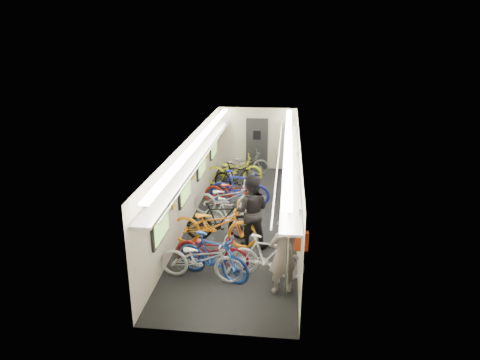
% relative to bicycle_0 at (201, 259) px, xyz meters
% --- Properties ---
extents(train_car_shell, '(10.00, 10.00, 10.00)m').
position_rel_bicycle_0_xyz_m(train_car_shell, '(0.22, 3.97, 1.17)').
color(train_car_shell, black).
rests_on(train_car_shell, ground).
extents(bicycle_0, '(1.93, 0.87, 0.98)m').
position_rel_bicycle_0_xyz_m(bicycle_0, '(0.00, 0.00, 0.00)').
color(bicycle_0, '#BCBBC1').
rests_on(bicycle_0, ground).
extents(bicycle_1, '(1.82, 1.11, 1.06)m').
position_rel_bicycle_0_xyz_m(bicycle_1, '(0.25, 0.06, 0.04)').
color(bicycle_1, navy).
rests_on(bicycle_1, ground).
extents(bicycle_2, '(1.84, 0.94, 0.92)m').
position_rel_bicycle_0_xyz_m(bicycle_2, '(0.15, 0.50, -0.03)').
color(bicycle_2, maroon).
rests_on(bicycle_2, ground).
extents(bicycle_3, '(1.81, 0.76, 1.06)m').
position_rel_bicycle_0_xyz_m(bicycle_3, '(0.12, 1.90, 0.04)').
color(bicycle_3, black).
rests_on(bicycle_3, ground).
extents(bicycle_4, '(2.24, 0.91, 1.16)m').
position_rel_bicycle_0_xyz_m(bicycle_4, '(0.01, 1.55, 0.09)').
color(bicycle_4, orange).
rests_on(bicycle_4, ground).
extents(bicycle_5, '(1.60, 0.61, 0.94)m').
position_rel_bicycle_0_xyz_m(bicycle_5, '(0.31, 2.45, -0.02)').
color(bicycle_5, white).
rests_on(bicycle_5, ground).
extents(bicycle_6, '(1.95, 0.76, 1.01)m').
position_rel_bicycle_0_xyz_m(bicycle_6, '(0.04, 3.55, 0.02)').
color(bicycle_6, '#AAABAF').
rests_on(bicycle_6, ground).
extents(bicycle_7, '(1.94, 0.70, 1.14)m').
position_rel_bicycle_0_xyz_m(bicycle_7, '(0.33, 4.27, 0.08)').
color(bicycle_7, navy).
rests_on(bicycle_7, ground).
extents(bicycle_8, '(2.00, 1.03, 1.00)m').
position_rel_bicycle_0_xyz_m(bicycle_8, '(0.18, 4.09, 0.01)').
color(bicycle_8, maroon).
rests_on(bicycle_8, ground).
extents(bicycle_9, '(1.76, 0.96, 1.02)m').
position_rel_bicycle_0_xyz_m(bicycle_9, '(0.12, 5.42, 0.02)').
color(bicycle_9, black).
rests_on(bicycle_9, ground).
extents(bicycle_10, '(2.10, 1.03, 1.05)m').
position_rel_bicycle_0_xyz_m(bicycle_10, '(-0.07, 6.22, 0.04)').
color(bicycle_10, '#C4C912').
rests_on(bicycle_10, ground).
extents(bicycle_11, '(1.69, 0.70, 0.99)m').
position_rel_bicycle_0_xyz_m(bicycle_11, '(1.41, 0.26, 0.00)').
color(bicycle_11, white).
rests_on(bicycle_11, ground).
extents(bicycle_12, '(1.94, 1.13, 0.96)m').
position_rel_bicycle_0_xyz_m(bicycle_12, '(0.21, 7.15, -0.01)').
color(bicycle_12, slate).
rests_on(bicycle_12, ground).
extents(passenger_near, '(0.73, 0.63, 1.68)m').
position_rel_bicycle_0_xyz_m(passenger_near, '(1.74, -0.29, 0.35)').
color(passenger_near, gray).
rests_on(passenger_near, ground).
extents(passenger_mid, '(0.92, 0.73, 1.88)m').
position_rel_bicycle_0_xyz_m(passenger_mid, '(0.92, 1.67, 0.45)').
color(passenger_mid, black).
rests_on(passenger_mid, ground).
extents(backpack, '(0.27, 0.15, 0.38)m').
position_rel_bicycle_0_xyz_m(backpack, '(2.09, -0.48, 0.79)').
color(backpack, '#BC3112').
rests_on(backpack, passenger_near).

